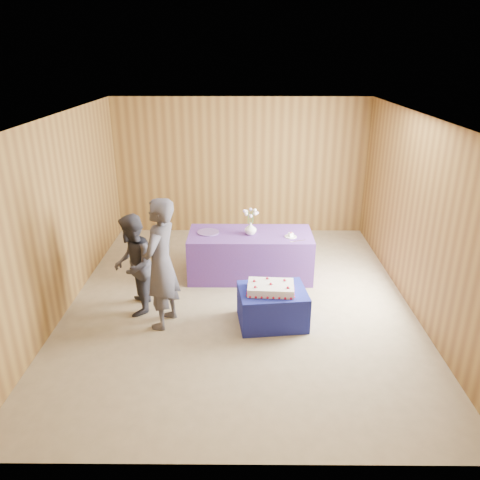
{
  "coord_description": "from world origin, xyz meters",
  "views": [
    {
      "loc": [
        0.05,
        -6.17,
        3.48
      ],
      "look_at": [
        0.01,
        0.1,
        0.95
      ],
      "focal_mm": 35.0,
      "sensor_mm": 36.0,
      "label": 1
    }
  ],
  "objects_px": {
    "cake_table": "(272,306)",
    "sheet_cake": "(271,288)",
    "guest_left": "(161,264)",
    "guest_right": "(133,265)",
    "vase": "(251,229)",
    "serving_table": "(250,255)"
  },
  "relations": [
    {
      "from": "guest_left",
      "to": "guest_right",
      "type": "xyz_separation_m",
      "value": [
        -0.46,
        0.34,
        -0.17
      ]
    },
    {
      "from": "cake_table",
      "to": "guest_right",
      "type": "height_order",
      "value": "guest_right"
    },
    {
      "from": "cake_table",
      "to": "guest_left",
      "type": "relative_size",
      "value": 0.5
    },
    {
      "from": "sheet_cake",
      "to": "guest_left",
      "type": "relative_size",
      "value": 0.37
    },
    {
      "from": "guest_left",
      "to": "guest_right",
      "type": "distance_m",
      "value": 0.59
    },
    {
      "from": "cake_table",
      "to": "guest_right",
      "type": "bearing_deg",
      "value": 164.22
    },
    {
      "from": "vase",
      "to": "sheet_cake",
      "type": "bearing_deg",
      "value": -80.24
    },
    {
      "from": "cake_table",
      "to": "sheet_cake",
      "type": "height_order",
      "value": "sheet_cake"
    },
    {
      "from": "serving_table",
      "to": "vase",
      "type": "bearing_deg",
      "value": -87.18
    },
    {
      "from": "serving_table",
      "to": "sheet_cake",
      "type": "distance_m",
      "value": 1.53
    },
    {
      "from": "sheet_cake",
      "to": "vase",
      "type": "distance_m",
      "value": 1.52
    },
    {
      "from": "serving_table",
      "to": "guest_left",
      "type": "relative_size",
      "value": 1.11
    },
    {
      "from": "serving_table",
      "to": "guest_left",
      "type": "bearing_deg",
      "value": -128.38
    },
    {
      "from": "vase",
      "to": "guest_left",
      "type": "bearing_deg",
      "value": -129.17
    },
    {
      "from": "guest_right",
      "to": "guest_left",
      "type": "bearing_deg",
      "value": 47.26
    },
    {
      "from": "sheet_cake",
      "to": "guest_left",
      "type": "xyz_separation_m",
      "value": [
        -1.45,
        -0.0,
        0.34
      ]
    },
    {
      "from": "vase",
      "to": "guest_right",
      "type": "relative_size",
      "value": 0.14
    },
    {
      "from": "guest_left",
      "to": "cake_table",
      "type": "bearing_deg",
      "value": 107.96
    },
    {
      "from": "guest_left",
      "to": "guest_right",
      "type": "relative_size",
      "value": 1.24
    },
    {
      "from": "serving_table",
      "to": "guest_right",
      "type": "height_order",
      "value": "guest_right"
    },
    {
      "from": "serving_table",
      "to": "vase",
      "type": "relative_size",
      "value": 10.08
    },
    {
      "from": "guest_right",
      "to": "vase",
      "type": "bearing_deg",
      "value": 118.19
    }
  ]
}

